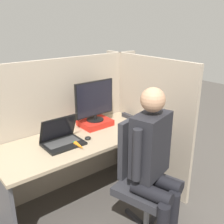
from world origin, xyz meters
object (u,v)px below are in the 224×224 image
(office_chair, at_px, (142,174))
(stapler, at_px, (127,116))
(monitor, at_px, (95,100))
(carrot_toy, at_px, (79,146))
(laptop, at_px, (62,139))
(paper_box, at_px, (95,123))
(person, at_px, (154,158))

(office_chair, bearing_deg, stapler, 56.93)
(monitor, distance_m, carrot_toy, 0.59)
(laptop, bearing_deg, carrot_toy, -62.90)
(stapler, bearing_deg, monitor, 173.84)
(monitor, xyz_separation_m, carrot_toy, (-0.41, -0.33, -0.26))
(monitor, height_order, office_chair, monitor)
(paper_box, height_order, laptop, laptop)
(paper_box, relative_size, laptop, 0.91)
(monitor, distance_m, person, 0.95)
(stapler, bearing_deg, person, -120.17)
(paper_box, xyz_separation_m, monitor, (-0.00, 0.00, 0.25))
(monitor, distance_m, office_chair, 0.90)
(carrot_toy, bearing_deg, laptop, 117.10)
(laptop, height_order, person, person)
(laptop, xyz_separation_m, stapler, (0.91, 0.13, -0.03))
(laptop, relative_size, person, 0.27)
(laptop, distance_m, person, 0.84)
(carrot_toy, bearing_deg, stapler, 19.12)
(paper_box, height_order, person, person)
(stapler, height_order, carrot_toy, stapler)
(monitor, relative_size, laptop, 1.30)
(office_chair, xyz_separation_m, person, (-0.04, -0.15, 0.24))
(laptop, bearing_deg, stapler, 8.02)
(stapler, relative_size, person, 0.11)
(monitor, relative_size, carrot_toy, 2.87)
(paper_box, xyz_separation_m, person, (-0.09, -0.91, 0.01))
(paper_box, distance_m, person, 0.92)
(laptop, relative_size, office_chair, 0.35)
(monitor, bearing_deg, carrot_toy, -140.94)
(paper_box, distance_m, carrot_toy, 0.52)
(monitor, distance_m, stapler, 0.49)
(stapler, bearing_deg, paper_box, 174.22)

